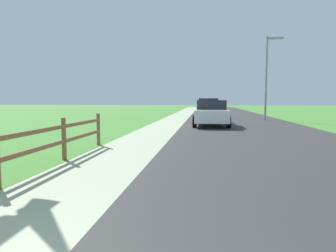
{
  "coord_description": "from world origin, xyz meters",
  "views": [
    {
      "loc": [
        1.29,
        -0.52,
        1.48
      ],
      "look_at": [
        0.26,
        7.91,
        0.74
      ],
      "focal_mm": 32.15,
      "sensor_mm": 36.0,
      "label": 1
    }
  ],
  "objects_px": {
    "parked_suv_white": "(211,113)",
    "parked_car_red": "(211,105)",
    "parked_car_blue": "(208,107)",
    "street_lamp": "(268,70)"
  },
  "relations": [
    {
      "from": "parked_car_blue",
      "to": "street_lamp",
      "type": "relative_size",
      "value": 0.78
    },
    {
      "from": "parked_suv_white",
      "to": "street_lamp",
      "type": "distance_m",
      "value": 6.94
    },
    {
      "from": "parked_suv_white",
      "to": "parked_car_red",
      "type": "distance_m",
      "value": 21.72
    },
    {
      "from": "parked_suv_white",
      "to": "street_lamp",
      "type": "height_order",
      "value": "street_lamp"
    },
    {
      "from": "parked_suv_white",
      "to": "parked_car_blue",
      "type": "bearing_deg",
      "value": 90.43
    },
    {
      "from": "parked_car_blue",
      "to": "street_lamp",
      "type": "distance_m",
      "value": 7.95
    },
    {
      "from": "street_lamp",
      "to": "parked_car_blue",
      "type": "bearing_deg",
      "value": 124.05
    },
    {
      "from": "parked_car_blue",
      "to": "parked_car_red",
      "type": "bearing_deg",
      "value": 87.13
    },
    {
      "from": "parked_car_red",
      "to": "street_lamp",
      "type": "distance_m",
      "value": 17.5
    },
    {
      "from": "parked_car_red",
      "to": "street_lamp",
      "type": "bearing_deg",
      "value": -77.83
    }
  ]
}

